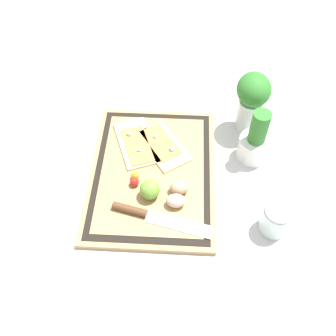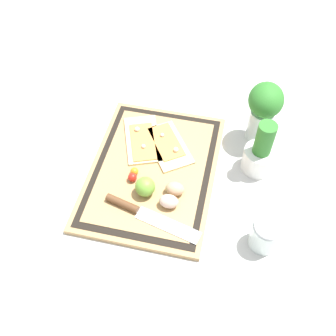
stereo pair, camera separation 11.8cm
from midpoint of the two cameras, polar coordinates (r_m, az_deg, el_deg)
ground_plane at (r=1.21m, az=0.59°, el=-0.84°), size 6.00×6.00×0.00m
cutting_board at (r=1.20m, az=0.59°, el=-0.57°), size 0.52×0.38×0.02m
pizza_slice_near at (r=1.26m, az=-1.07°, el=3.96°), size 0.22×0.17×0.02m
pizza_slice_far at (r=1.25m, az=2.65°, el=3.21°), size 0.22×0.19×0.02m
knife at (r=1.10m, az=-1.55°, el=-6.34°), size 0.10×0.29×0.02m
egg_brown at (r=1.13m, az=3.97°, el=-3.22°), size 0.04×0.06×0.04m
egg_pink at (r=1.11m, az=3.16°, el=-5.07°), size 0.04×0.06×0.04m
lime at (r=1.12m, az=-0.29°, el=-2.94°), size 0.06×0.06×0.06m
cherry_tomato_red at (r=1.16m, az=-2.32°, el=-1.55°), size 0.03×0.03×0.03m
cherry_tomato_yellow at (r=1.17m, az=-2.07°, el=-0.68°), size 0.02×0.02×0.02m
herb_pot at (r=1.22m, az=15.97°, el=1.84°), size 0.10×0.10×0.19m
sauce_jar at (r=1.10m, az=16.97°, el=-9.58°), size 0.08×0.08×0.10m
herb_glass at (r=1.26m, az=16.37°, el=8.10°), size 0.12×0.11×0.21m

